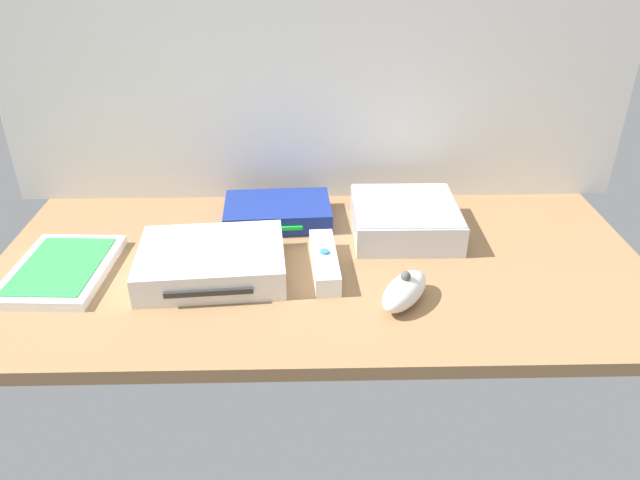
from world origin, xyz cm
name	(u,v)px	position (x,y,z in cm)	size (l,w,h in cm)	color
ground_plane	(320,268)	(0.00, 0.00, -1.00)	(100.00, 48.00, 2.00)	#936D47
back_wall	(317,17)	(0.00, 24.60, 32.00)	(110.00, 1.20, 64.00)	white
game_console	(212,261)	(-15.94, -2.85, 2.20)	(22.21, 17.76, 4.40)	white
mini_computer	(405,219)	(14.28, 9.37, 2.64)	(17.17, 17.17, 5.30)	silver
game_case	(62,269)	(-38.35, -2.27, 0.76)	(14.52, 19.64, 1.56)	white
network_router	(278,212)	(-6.97, 14.22, 1.70)	(18.62, 13.08, 3.40)	navy
remote_wand	(324,261)	(0.61, -2.11, 1.51)	(4.40, 14.97, 3.40)	white
remote_nunchuk	(404,291)	(11.25, -10.92, 2.04)	(9.32, 10.72, 5.10)	white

